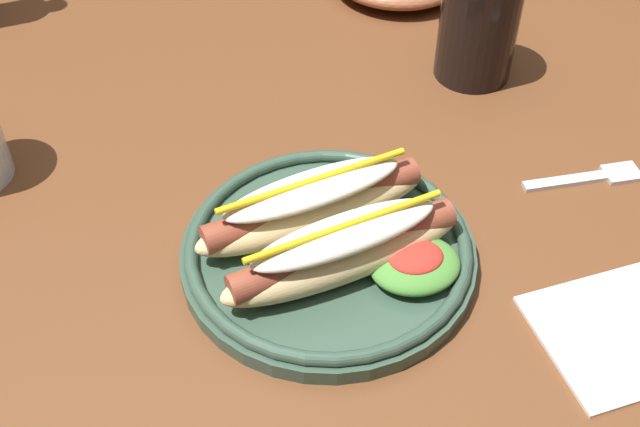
{
  "coord_description": "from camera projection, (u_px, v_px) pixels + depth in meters",
  "views": [
    {
      "loc": [
        -0.17,
        -0.66,
        1.26
      ],
      "look_at": [
        -0.05,
        -0.17,
        0.77
      ],
      "focal_mm": 44.33,
      "sensor_mm": 36.0,
      "label": 1
    }
  ],
  "objects": [
    {
      "name": "napkin",
      "position": [
        620.0,
        333.0,
        0.64
      ],
      "size": [
        0.14,
        0.13,
        0.0
      ],
      "primitive_type": "cube",
      "rotation": [
        0.0,
        0.0,
        0.08
      ],
      "color": "white",
      "rests_on": "dining_table"
    },
    {
      "name": "dining_table",
      "position": [
        329.0,
        178.0,
        0.91
      ],
      "size": [
        1.35,
        0.96,
        0.74
      ],
      "color": "brown",
      "rests_on": "ground_plane"
    },
    {
      "name": "hot_dog_plate",
      "position": [
        332.0,
        241.0,
        0.68
      ],
      "size": [
        0.26,
        0.26,
        0.08
      ],
      "color": "#334C3D",
      "rests_on": "dining_table"
    },
    {
      "name": "soda_cup",
      "position": [
        479.0,
        25.0,
        0.86
      ],
      "size": [
        0.09,
        0.09,
        0.13
      ],
      "primitive_type": "cylinder",
      "color": "black",
      "rests_on": "dining_table"
    },
    {
      "name": "fork",
      "position": [
        592.0,
        177.0,
        0.78
      ],
      "size": [
        0.12,
        0.03,
        0.0
      ],
      "rotation": [
        0.0,
        0.0,
        -0.04
      ],
      "color": "silver",
      "rests_on": "dining_table"
    }
  ]
}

